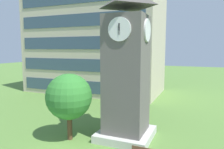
# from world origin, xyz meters

# --- Properties ---
(office_building) EXTENTS (21.63, 10.80, 16.00)m
(office_building) POSITION_xyz_m (-7.95, 21.16, 8.00)
(office_building) COLOR beige
(office_building) RESTS_ON ground
(clock_tower) EXTENTS (4.16, 4.16, 11.59)m
(clock_tower) POSITION_xyz_m (3.31, 4.80, 5.22)
(clock_tower) COLOR #605B56
(clock_tower) RESTS_ON ground
(tree_streetside) EXTENTS (3.61, 3.61, 5.29)m
(tree_streetside) POSITION_xyz_m (-0.71, 2.75, 3.47)
(tree_streetside) COLOR #513823
(tree_streetside) RESTS_ON ground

